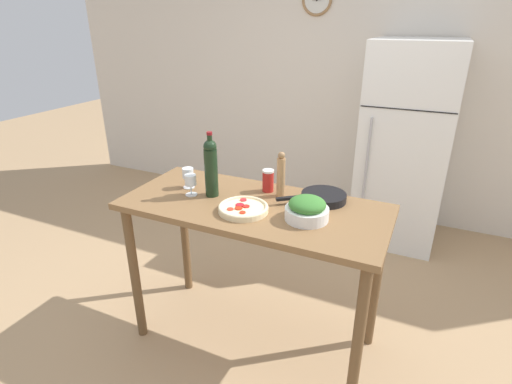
{
  "coord_description": "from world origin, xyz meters",
  "views": [
    {
      "loc": [
        0.84,
        -1.78,
        1.88
      ],
      "look_at": [
        0.0,
        0.03,
        1.0
      ],
      "focal_mm": 28.0,
      "sensor_mm": 36.0,
      "label": 1
    }
  ],
  "objects_px": {
    "wine_glass_near": "(191,181)",
    "pepper_mill": "(281,175)",
    "cast_iron_skillet": "(323,197)",
    "refrigerator": "(405,146)",
    "salad_bowl": "(307,209)",
    "homemade_pizza": "(243,208)",
    "wine_bottle": "(211,167)",
    "wine_glass_far": "(188,174)",
    "salt_canister": "(268,180)"
  },
  "relations": [
    {
      "from": "homemade_pizza",
      "to": "cast_iron_skillet",
      "type": "height_order",
      "value": "cast_iron_skillet"
    },
    {
      "from": "refrigerator",
      "to": "homemade_pizza",
      "type": "height_order",
      "value": "refrigerator"
    },
    {
      "from": "salt_canister",
      "to": "wine_glass_near",
      "type": "bearing_deg",
      "value": -147.97
    },
    {
      "from": "pepper_mill",
      "to": "cast_iron_skillet",
      "type": "height_order",
      "value": "pepper_mill"
    },
    {
      "from": "wine_bottle",
      "to": "wine_glass_far",
      "type": "distance_m",
      "value": 0.21
    },
    {
      "from": "refrigerator",
      "to": "cast_iron_skillet",
      "type": "height_order",
      "value": "refrigerator"
    },
    {
      "from": "wine_glass_near",
      "to": "wine_glass_far",
      "type": "distance_m",
      "value": 0.11
    },
    {
      "from": "pepper_mill",
      "to": "salad_bowl",
      "type": "height_order",
      "value": "pepper_mill"
    },
    {
      "from": "wine_glass_near",
      "to": "pepper_mill",
      "type": "distance_m",
      "value": 0.51
    },
    {
      "from": "refrigerator",
      "to": "cast_iron_skillet",
      "type": "distance_m",
      "value": 1.58
    },
    {
      "from": "wine_glass_far",
      "to": "cast_iron_skillet",
      "type": "distance_m",
      "value": 0.8
    },
    {
      "from": "salt_canister",
      "to": "salad_bowl",
      "type": "bearing_deg",
      "value": -37.77
    },
    {
      "from": "salt_canister",
      "to": "cast_iron_skillet",
      "type": "distance_m",
      "value": 0.34
    },
    {
      "from": "salad_bowl",
      "to": "pepper_mill",
      "type": "bearing_deg",
      "value": 136.55
    },
    {
      "from": "wine_glass_near",
      "to": "cast_iron_skillet",
      "type": "relative_size",
      "value": 0.35
    },
    {
      "from": "wine_bottle",
      "to": "cast_iron_skillet",
      "type": "height_order",
      "value": "wine_bottle"
    },
    {
      "from": "wine_glass_far",
      "to": "refrigerator",
      "type": "bearing_deg",
      "value": 57.83
    },
    {
      "from": "wine_bottle",
      "to": "salad_bowl",
      "type": "distance_m",
      "value": 0.6
    },
    {
      "from": "pepper_mill",
      "to": "homemade_pizza",
      "type": "xyz_separation_m",
      "value": [
        -0.1,
        -0.27,
        -0.11
      ]
    },
    {
      "from": "salad_bowl",
      "to": "homemade_pizza",
      "type": "relative_size",
      "value": 0.84
    },
    {
      "from": "refrigerator",
      "to": "cast_iron_skillet",
      "type": "bearing_deg",
      "value": -100.48
    },
    {
      "from": "pepper_mill",
      "to": "refrigerator",
      "type": "bearing_deg",
      "value": 71.71
    },
    {
      "from": "wine_bottle",
      "to": "homemade_pizza",
      "type": "distance_m",
      "value": 0.32
    },
    {
      "from": "wine_glass_near",
      "to": "cast_iron_skillet",
      "type": "bearing_deg",
      "value": 18.69
    },
    {
      "from": "wine_bottle",
      "to": "cast_iron_skillet",
      "type": "bearing_deg",
      "value": 18.08
    },
    {
      "from": "wine_glass_far",
      "to": "cast_iron_skillet",
      "type": "height_order",
      "value": "wine_glass_far"
    },
    {
      "from": "homemade_pizza",
      "to": "wine_glass_far",
      "type": "bearing_deg",
      "value": 160.74
    },
    {
      "from": "wine_glass_near",
      "to": "homemade_pizza",
      "type": "distance_m",
      "value": 0.38
    },
    {
      "from": "wine_glass_near",
      "to": "salt_canister",
      "type": "xyz_separation_m",
      "value": [
        0.38,
        0.23,
        -0.02
      ]
    },
    {
      "from": "wine_glass_far",
      "to": "homemade_pizza",
      "type": "relative_size",
      "value": 0.46
    },
    {
      "from": "wine_bottle",
      "to": "wine_glass_far",
      "type": "xyz_separation_m",
      "value": [
        -0.19,
        0.04,
        -0.09
      ]
    },
    {
      "from": "homemade_pizza",
      "to": "wine_bottle",
      "type": "bearing_deg",
      "value": 156.07
    },
    {
      "from": "homemade_pizza",
      "to": "salad_bowl",
      "type": "bearing_deg",
      "value": 9.33
    },
    {
      "from": "salt_canister",
      "to": "wine_bottle",
      "type": "bearing_deg",
      "value": -144.2
    },
    {
      "from": "salad_bowl",
      "to": "salt_canister",
      "type": "relative_size",
      "value": 1.68
    },
    {
      "from": "salad_bowl",
      "to": "cast_iron_skillet",
      "type": "distance_m",
      "value": 0.26
    },
    {
      "from": "wine_bottle",
      "to": "wine_glass_far",
      "type": "relative_size",
      "value": 3.04
    },
    {
      "from": "wine_glass_far",
      "to": "salad_bowl",
      "type": "relative_size",
      "value": 0.55
    },
    {
      "from": "refrigerator",
      "to": "salt_canister",
      "type": "bearing_deg",
      "value": -111.8
    },
    {
      "from": "refrigerator",
      "to": "wine_bottle",
      "type": "relative_size",
      "value": 4.65
    },
    {
      "from": "refrigerator",
      "to": "wine_glass_near",
      "type": "bearing_deg",
      "value": -119.13
    },
    {
      "from": "wine_glass_far",
      "to": "salad_bowl",
      "type": "bearing_deg",
      "value": -7.4
    },
    {
      "from": "salt_canister",
      "to": "cast_iron_skillet",
      "type": "relative_size",
      "value": 0.38
    },
    {
      "from": "wine_glass_far",
      "to": "homemade_pizza",
      "type": "bearing_deg",
      "value": -19.26
    },
    {
      "from": "wine_glass_far",
      "to": "cast_iron_skillet",
      "type": "xyz_separation_m",
      "value": [
        0.78,
        0.15,
        -0.06
      ]
    },
    {
      "from": "pepper_mill",
      "to": "cast_iron_skillet",
      "type": "distance_m",
      "value": 0.26
    },
    {
      "from": "wine_glass_near",
      "to": "wine_glass_far",
      "type": "height_order",
      "value": "same"
    },
    {
      "from": "pepper_mill",
      "to": "salad_bowl",
      "type": "xyz_separation_m",
      "value": [
        0.23,
        -0.21,
        -0.07
      ]
    },
    {
      "from": "salad_bowl",
      "to": "wine_glass_far",
      "type": "bearing_deg",
      "value": 172.6
    },
    {
      "from": "wine_glass_far",
      "to": "pepper_mill",
      "type": "height_order",
      "value": "pepper_mill"
    }
  ]
}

